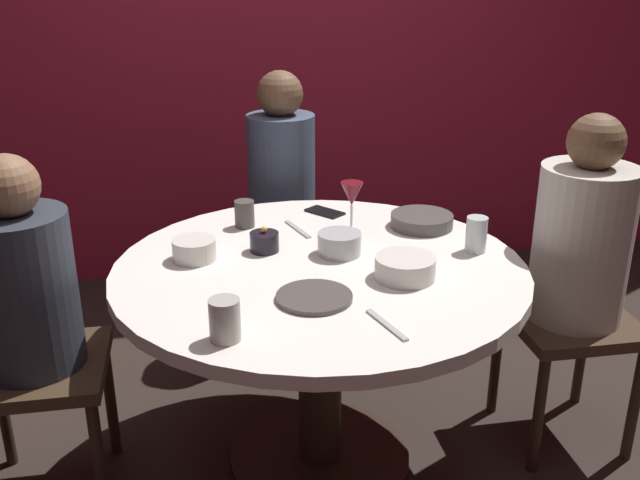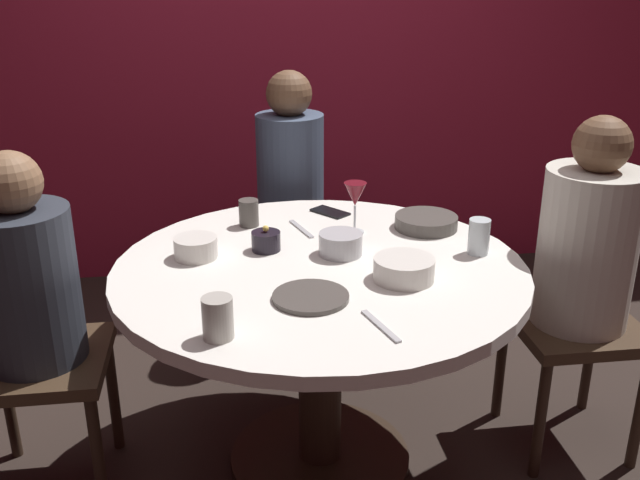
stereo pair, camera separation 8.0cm
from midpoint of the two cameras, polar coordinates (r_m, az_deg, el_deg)
The scene contains 19 objects.
ground_plane at distance 2.53m, azimuth 0.94°, elevation -17.15°, with size 8.00×8.00×0.00m, color #2D231E.
back_wall at distance 3.68m, azimuth -3.13°, elevation 17.07°, with size 6.00×0.10×2.60m, color maroon.
dining_table at distance 2.22m, azimuth 1.03°, elevation -5.80°, with size 1.25×1.25×0.72m.
seated_diner_left at distance 2.22m, azimuth -21.34°, elevation -3.92°, with size 0.40×0.40×1.10m.
seated_diner_back at distance 3.01m, azimuth -1.62°, elevation 4.86°, with size 0.40×0.40×1.17m.
seated_diner_right at distance 2.43m, azimuth 21.36°, elevation -1.01°, with size 0.40×0.40×1.15m.
candle_holder at distance 2.25m, azimuth -3.33°, elevation -0.08°, with size 0.09×0.09×0.08m.
wine_glass at distance 2.37m, azimuth 3.79°, elevation 3.47°, with size 0.08×0.08×0.18m.
dinner_plate at distance 1.94m, azimuth 0.43°, elevation -4.58°, with size 0.21×0.21×0.01m, color #4C4742.
cell_phone at distance 2.59m, azimuth 1.69°, elevation 2.24°, with size 0.07×0.14×0.01m, color black.
bowl_serving_large at distance 2.22m, azimuth 2.68°, elevation -0.31°, with size 0.14×0.14×0.07m, color #B7B7BC.
bowl_salad_center at distance 2.22m, azimuth -8.88°, elevation -0.61°, with size 0.13×0.13×0.07m, color silver.
bowl_small_white at distance 2.06m, azimuth 7.82°, elevation -2.32°, with size 0.18×0.18×0.07m, color silver.
bowl_sauce_side at distance 2.47m, azimuth 9.38°, elevation 1.42°, with size 0.21×0.21×0.05m, color #4C4742.
cup_near_candle at distance 2.28m, azimuth 13.55°, elevation 0.26°, with size 0.07×0.07×0.11m, color silver.
cup_by_left_diner at distance 2.46m, azimuth -4.79°, elevation 2.17°, with size 0.07×0.07×0.09m, color #4C4742.
cup_by_right_diner at distance 1.74m, azimuth -6.87°, elevation -6.21°, with size 0.08×0.08×0.11m, color #B2ADA3.
fork_near_plate at distance 1.81m, azimuth 6.13°, elevation -6.85°, with size 0.02×0.18×0.01m, color #B7B7BC.
knife_near_plate at distance 2.43m, azimuth -0.56°, elevation 0.89°, with size 0.02×0.18×0.01m, color #B7B7BC.
Camera 2 is at (-0.27, -1.96, 1.58)m, focal length 40.08 mm.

